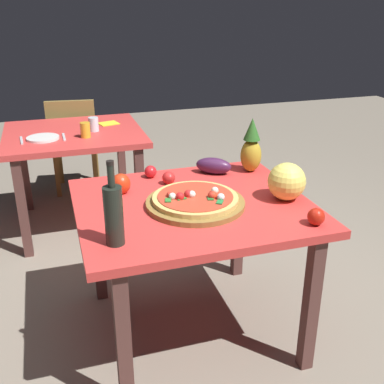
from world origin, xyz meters
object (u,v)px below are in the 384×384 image
(background_table, at_px, (75,145))
(eggplant, at_px, (214,166))
(drinking_glass_juice, at_px, (85,130))
(wine_bottle, at_px, (114,214))
(display_table, at_px, (193,219))
(pineapple_left, at_px, (251,148))
(bell_pepper, at_px, (121,184))
(drinking_glass_water, at_px, (94,124))
(pizza_board, at_px, (195,203))
(tomato_near_board, at_px, (316,217))
(pizza, at_px, (195,198))
(knife_utensil, at_px, (64,137))
(tomato_at_corner, at_px, (151,172))
(napkin_folded, at_px, (109,123))
(tomato_by_bottle, at_px, (169,178))
(melon, at_px, (287,181))
(dinner_plate, at_px, (43,138))
(dining_chair, at_px, (74,140))
(fork_utensil, at_px, (22,140))

(background_table, bearing_deg, eggplant, -58.67)
(drinking_glass_juice, bearing_deg, wine_bottle, -91.37)
(display_table, relative_size, wine_bottle, 3.16)
(display_table, bearing_deg, pineapple_left, 35.74)
(bell_pepper, relative_size, drinking_glass_water, 1.05)
(pizza_board, xyz_separation_m, tomato_near_board, (0.44, -0.34, 0.03))
(display_table, relative_size, drinking_glass_water, 10.95)
(pizza_board, relative_size, pizza, 1.15)
(background_table, relative_size, knife_utensil, 5.45)
(tomato_at_corner, xyz_separation_m, napkin_folded, (-0.06, 1.22, -0.03))
(display_table, relative_size, tomato_by_bottle, 16.17)
(wine_bottle, distance_m, eggplant, 0.91)
(tomato_at_corner, distance_m, knife_utensil, 1.02)
(drinking_glass_water, bearing_deg, eggplant, -63.88)
(background_table, bearing_deg, melon, -60.11)
(pizza, distance_m, tomato_near_board, 0.55)
(pineapple_left, bearing_deg, melon, -89.54)
(background_table, relative_size, tomato_near_board, 12.88)
(background_table, xyz_separation_m, pineapple_left, (0.89, -1.14, 0.24))
(drinking_glass_water, xyz_separation_m, napkin_folded, (0.13, 0.18, -0.05))
(dinner_plate, bearing_deg, eggplant, -47.68)
(pizza, distance_m, tomato_at_corner, 0.44)
(pineapple_left, xyz_separation_m, tomato_near_board, (-0.00, -0.70, -0.10))
(pizza, distance_m, tomato_by_bottle, 0.31)
(drinking_glass_water, bearing_deg, bell_pepper, -90.11)
(pizza_board, xyz_separation_m, drinking_glass_water, (-0.30, 1.47, 0.04))
(dining_chair, relative_size, drinking_glass_water, 8.45)
(pizza_board, xyz_separation_m, dinner_plate, (-0.66, 1.36, -0.00))
(pizza, height_order, fork_utensil, pizza)
(pineapple_left, bearing_deg, eggplant, 172.93)
(dining_chair, distance_m, pineapple_left, 2.05)
(wine_bottle, height_order, knife_utensil, wine_bottle)
(tomato_near_board, relative_size, drinking_glass_juice, 0.72)
(dining_chair, relative_size, tomato_at_corner, 12.70)
(drinking_glass_water, height_order, knife_utensil, drinking_glass_water)
(drinking_glass_juice, distance_m, fork_utensil, 0.43)
(eggplant, distance_m, tomato_at_corner, 0.35)
(display_table, height_order, bell_pepper, bell_pepper)
(tomato_at_corner, relative_size, drinking_glass_water, 0.67)
(dining_chair, distance_m, dinner_plate, 0.88)
(background_table, height_order, tomato_at_corner, tomato_at_corner)
(display_table, distance_m, pizza, 0.14)
(dining_chair, distance_m, knife_utensil, 0.85)
(wine_bottle, height_order, tomato_by_bottle, wine_bottle)
(dinner_plate, relative_size, fork_utensil, 1.22)
(pizza, xyz_separation_m, knife_utensil, (-0.52, 1.37, -0.04))
(dinner_plate, bearing_deg, pizza, -64.06)
(dining_chair, distance_m, drinking_glass_juice, 0.90)
(pizza_board, height_order, knife_utensil, pizza_board)
(pizza, bearing_deg, napkin_folded, 96.02)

